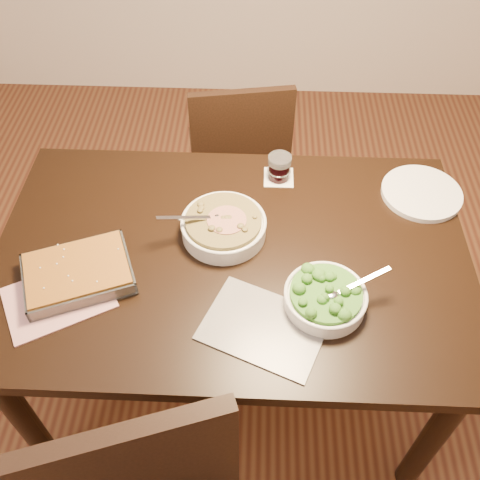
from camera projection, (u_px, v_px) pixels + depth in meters
The scene contains 11 objects.
ground at pixel (234, 373), 2.13m from camera, with size 4.00×4.00×0.00m, color #441F13.
table at pixel (232, 272), 1.64m from camera, with size 1.40×0.90×0.75m.
magazine_a at pixel (59, 298), 1.46m from camera, with size 0.28×0.20×0.01m, color #AA3044.
magazine_b at pixel (264, 327), 1.40m from camera, with size 0.31×0.22×0.01m, color #25262D.
coaster at pixel (279, 177), 1.78m from camera, with size 0.10×0.10×0.00m, color white.
stew_bowl at pixel (224, 226), 1.59m from camera, with size 0.28×0.26×0.10m.
broccoli_bowl at pixel (325, 297), 1.43m from camera, with size 0.25×0.22×0.09m.
baking_dish at pixel (78, 274), 1.49m from camera, with size 0.35×0.31×0.05m.
wine_tumbler at pixel (279, 167), 1.75m from camera, with size 0.08×0.08×0.09m.
dinner_plate at pixel (421, 193), 1.72m from camera, with size 0.26×0.26×0.02m, color silver.
chair_far at pixel (239, 154), 2.29m from camera, with size 0.46×0.46×0.85m.
Camera 1 is at (0.07, -1.00, 1.95)m, focal length 40.00 mm.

